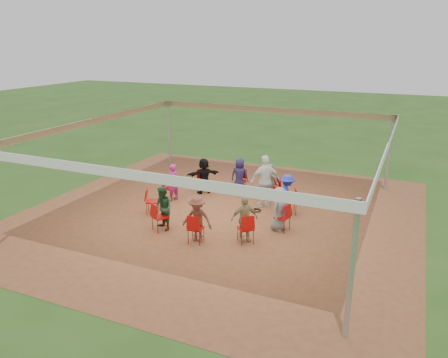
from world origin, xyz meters
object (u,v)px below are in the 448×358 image
at_px(chair_5, 152,201).
at_px(standing_person, 265,181).
at_px(chair_8, 246,229).
at_px(person_seated_4, 173,182).
at_px(chair_2, 240,181).
at_px(person_seated_1, 271,182).
at_px(person_seated_3, 204,176).
at_px(cable_coil, 256,210).
at_px(chair_7, 196,229).
at_px(chair_1, 273,188).
at_px(person_seated_5, 163,209).
at_px(chair_0, 290,202).
at_px(person_seated_6, 197,219).
at_px(person_seated_7, 244,219).
at_px(person_seated_0, 287,194).
at_px(chair_4, 170,188).
at_px(chair_3, 203,181).
at_px(chair_6, 160,217).
at_px(person_seated_2, 240,176).
at_px(chair_9, 282,217).
at_px(laptop, 282,196).
at_px(person_seated_8, 279,209).

height_order(chair_5, standing_person, standing_person).
relative_size(chair_8, person_seated_4, 0.64).
distance_m(chair_2, person_seated_1, 1.46).
distance_m(person_seated_3, cable_coil, 2.79).
distance_m(chair_7, standing_person, 3.78).
height_order(person_seated_3, standing_person, standing_person).
xyz_separation_m(chair_1, person_seated_5, (-2.33, -4.00, 0.26)).
height_order(chair_5, person_seated_5, person_seated_5).
xyz_separation_m(chair_0, person_seated_4, (-4.38, -0.47, 0.26)).
distance_m(chair_2, standing_person, 1.83).
xyz_separation_m(chair_7, cable_coil, (0.80, 3.09, -0.43)).
distance_m(chair_2, person_seated_6, 4.63).
xyz_separation_m(person_seated_3, person_seated_4, (-0.70, -1.20, 0.00)).
distance_m(person_seated_1, person_seated_7, 3.65).
relative_size(person_seated_0, cable_coil, 3.98).
relative_size(chair_4, person_seated_4, 0.64).
distance_m(chair_3, person_seated_6, 4.41).
relative_size(chair_5, person_seated_6, 0.64).
relative_size(person_seated_1, person_seated_5, 1.00).
relative_size(chair_8, standing_person, 0.47).
distance_m(chair_6, person_seated_2, 4.41).
distance_m(chair_1, chair_9, 2.79).
distance_m(chair_6, laptop, 4.25).
distance_m(person_seated_4, person_seated_5, 2.65).
bearing_deg(chair_4, chair_9, 90.00).
relative_size(chair_4, person_seated_5, 0.64).
bearing_deg(person_seated_6, person_seated_0, 54.00).
relative_size(person_seated_7, standing_person, 0.74).
distance_m(chair_8, person_seated_2, 4.41).
bearing_deg(chair_6, chair_1, 90.00).
distance_m(standing_person, cable_coil, 1.09).
bearing_deg(chair_1, chair_8, 126.00).
relative_size(chair_0, person_seated_1, 0.64).
distance_m(chair_8, person_seated_7, 0.29).
bearing_deg(chair_8, laptop, 40.99).
relative_size(chair_5, person_seated_8, 0.64).
height_order(chair_0, person_seated_0, person_seated_0).
height_order(chair_0, person_seated_6, person_seated_6).
distance_m(chair_0, chair_2, 2.79).
xyz_separation_m(person_seated_4, person_seated_6, (2.43, -2.72, 0.00)).
xyz_separation_m(chair_2, chair_6, (-0.96, -4.41, 0.00)).
height_order(chair_5, person_seated_3, person_seated_3).
xyz_separation_m(chair_5, chair_6, (0.98, -1.10, 0.00)).
height_order(chair_3, person_seated_2, person_seated_2).
xyz_separation_m(chair_1, chair_7, (-0.96, -4.41, 0.00)).
relative_size(person_seated_2, person_seated_6, 1.00).
height_order(chair_1, person_seated_6, person_seated_6).
height_order(chair_0, person_seated_1, person_seated_1).
height_order(chair_0, person_seated_5, person_seated_5).
distance_m(person_seated_0, person_seated_2, 2.65).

